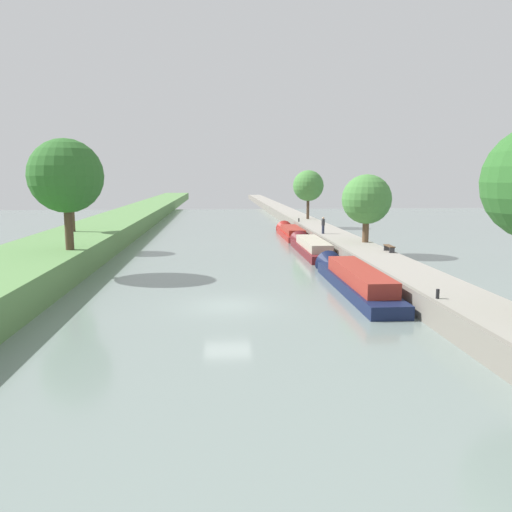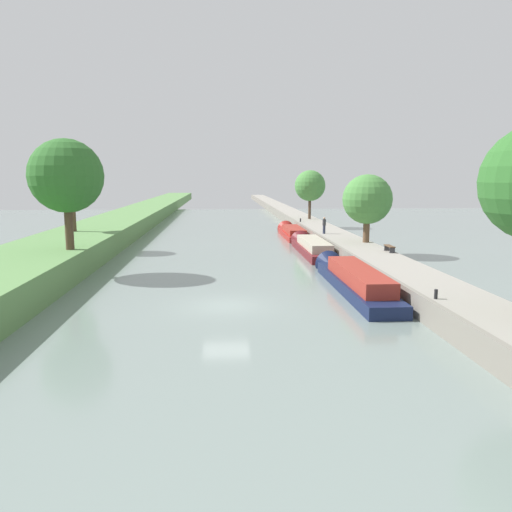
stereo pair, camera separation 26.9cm
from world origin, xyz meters
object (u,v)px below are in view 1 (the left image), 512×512
at_px(narrowboat_maroon, 310,246).
at_px(mooring_bollard_near, 438,294).
at_px(narrowboat_red, 290,232).
at_px(narrowboat_navy, 353,279).
at_px(park_bench, 389,247).
at_px(person_walking, 323,225).
at_px(mooring_bollard_far, 299,220).

height_order(narrowboat_maroon, mooring_bollard_near, mooring_bollard_near).
bearing_deg(narrowboat_red, mooring_bollard_near, -87.02).
height_order(narrowboat_navy, park_bench, park_bench).
height_order(person_walking, park_bench, person_walking).
height_order(narrowboat_maroon, person_walking, person_walking).
relative_size(mooring_bollard_near, mooring_bollard_far, 1.00).
distance_m(narrowboat_red, mooring_bollard_far, 5.48).
height_order(narrowboat_maroon, mooring_bollard_far, mooring_bollard_far).
relative_size(narrowboat_navy, person_walking, 8.38).
distance_m(narrowboat_red, person_walking, 8.46).
bearing_deg(mooring_bollard_far, narrowboat_maroon, -95.89).
distance_m(person_walking, mooring_bollard_near, 26.75).
distance_m(narrowboat_maroon, mooring_bollard_near, 22.46).
distance_m(narrowboat_maroon, person_walking, 5.08).
bearing_deg(mooring_bollard_near, narrowboat_maroon, 94.62).
bearing_deg(mooring_bollard_far, park_bench, -83.88).
height_order(mooring_bollard_near, mooring_bollard_far, same).
distance_m(mooring_bollard_near, park_bench, 14.70).
xyz_separation_m(person_walking, mooring_bollard_near, (-0.28, -26.74, -0.65)).
bearing_deg(mooring_bollard_far, mooring_bollard_near, -90.00).
xyz_separation_m(narrowboat_red, mooring_bollard_far, (1.81, 5.09, 0.94)).
xyz_separation_m(mooring_bollard_far, park_bench, (2.73, -25.43, 0.12)).
xyz_separation_m(narrowboat_red, mooring_bollard_near, (1.81, -34.79, 0.94)).
relative_size(narrowboat_red, mooring_bollard_near, 25.90).
xyz_separation_m(narrowboat_navy, narrowboat_maroon, (0.10, 14.82, -0.08)).
relative_size(person_walking, mooring_bollard_near, 3.69).
bearing_deg(mooring_bollard_far, person_walking, -88.77).
distance_m(narrowboat_maroon, park_bench, 9.18).
relative_size(narrowboat_maroon, person_walking, 7.63).
xyz_separation_m(narrowboat_maroon, narrowboat_red, (-0.00, 12.41, -0.06)).
distance_m(narrowboat_maroon, narrowboat_red, 12.41).
xyz_separation_m(narrowboat_navy, mooring_bollard_near, (1.90, -7.55, 0.80)).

